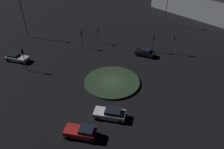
% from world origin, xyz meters
% --- Properties ---
extents(ground_plane, '(117.23, 117.23, 0.00)m').
position_xyz_m(ground_plane, '(0.00, 0.00, 0.00)').
color(ground_plane, black).
extents(roundabout_island, '(9.42, 9.42, 0.33)m').
position_xyz_m(roundabout_island, '(0.00, 0.00, 0.17)').
color(roundabout_island, '#263823').
rests_on(roundabout_island, ground_plane).
extents(car_white, '(2.35, 4.43, 1.54)m').
position_xyz_m(car_white, '(-7.94, -2.13, 0.79)').
color(car_white, white).
rests_on(car_white, ground_plane).
extents(car_red, '(2.28, 4.03, 1.58)m').
position_xyz_m(car_red, '(-12.03, 0.36, 0.82)').
color(car_red, red).
rests_on(car_red, ground_plane).
extents(car_silver, '(2.17, 4.45, 1.41)m').
position_xyz_m(car_silver, '(1.63, 20.07, 0.75)').
color(car_silver, silver).
rests_on(car_silver, ground_plane).
extents(car_black, '(2.43, 4.11, 1.53)m').
position_xyz_m(car_black, '(10.97, -3.85, 0.79)').
color(car_black, black).
rests_on(car_black, ground_plane).
extents(traffic_light_east, '(0.39, 0.36, 3.87)m').
position_xyz_m(traffic_light_east, '(13.20, -4.95, 2.76)').
color(traffic_light_east, '#2D2D2D').
rests_on(traffic_light_east, ground_plane).
extents(traffic_light_northeast, '(0.39, 0.38, 4.00)m').
position_xyz_m(traffic_light_northeast, '(10.45, 9.90, 2.85)').
color(traffic_light_northeast, '#2D2D2D').
rests_on(traffic_light_northeast, ground_plane).
extents(traffic_light_southeast, '(0.40, 0.37, 4.10)m').
position_xyz_m(traffic_light_southeast, '(13.41, -9.01, 2.92)').
color(traffic_light_southeast, '#2D2D2D').
rests_on(traffic_light_southeast, ground_plane).
extents(traffic_light_northeast_near, '(0.40, 0.37, 3.73)m').
position_xyz_m(traffic_light_northeast_near, '(13.76, 7.40, 2.67)').
color(traffic_light_northeast_near, '#2D2D2D').
rests_on(traffic_light_northeast_near, ground_plane).
extents(traffic_light_north, '(0.31, 0.36, 4.35)m').
position_xyz_m(traffic_light_north, '(-0.88, 16.09, 3.09)').
color(traffic_light_north, '#2D2D2D').
rests_on(traffic_light_north, ground_plane).
extents(streetlamp_east, '(0.56, 0.56, 9.49)m').
position_xyz_m(streetlamp_east, '(29.41, -6.08, 6.30)').
color(streetlamp_east, '#4C4C51').
rests_on(streetlamp_east, ground_plane).
extents(streetlamp_northeast, '(0.53, 0.53, 9.75)m').
position_xyz_m(streetlamp_northeast, '(12.20, 24.98, 6.23)').
color(streetlamp_northeast, '#4C4C51').
rests_on(streetlamp_northeast, ground_plane).
extents(store_building, '(32.55, 38.28, 6.95)m').
position_xyz_m(store_building, '(41.99, -19.37, 3.48)').
color(store_building, '#8C939E').
rests_on(store_building, ground_plane).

